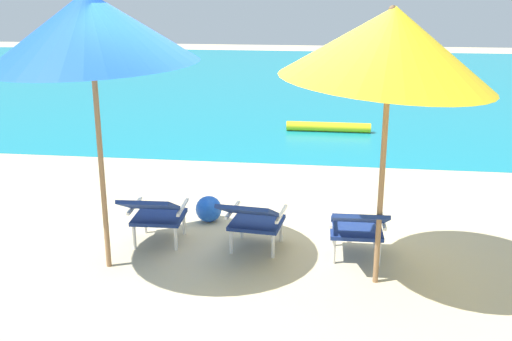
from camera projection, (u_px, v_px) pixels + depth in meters
name	position (u px, v px, depth m)	size (l,w,h in m)	color
ground_plane	(285.00, 150.00, 10.08)	(40.00, 40.00, 0.00)	#CCB78E
ocean_band	(309.00, 81.00, 17.79)	(40.00, 18.00, 0.01)	teal
swim_buoy	(328.00, 127.00, 11.33)	(0.18, 0.18, 1.60)	yellow
lounge_chair_left	(155.00, 212.00, 6.14)	(0.58, 0.90, 0.68)	navy
lounge_chair_center	(253.00, 217.00, 5.99)	(0.62, 0.92, 0.68)	navy
lounge_chair_right	(357.00, 225.00, 5.79)	(0.56, 0.89, 0.68)	navy
beach_umbrella_left	(90.00, 28.00, 5.17)	(2.67, 2.67, 2.64)	olive
beach_umbrella_right	(391.00, 45.00, 4.89)	(2.32, 2.29, 2.55)	olive
beach_ball	(209.00, 209.00, 6.93)	(0.31, 0.31, 0.31)	blue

